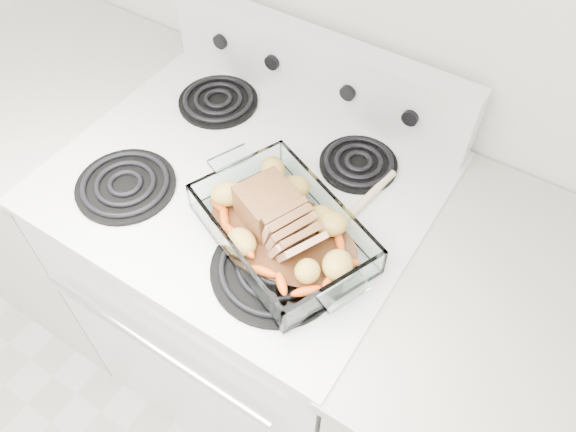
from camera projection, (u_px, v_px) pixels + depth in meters
The scene contains 7 objects.
electric_range at pixel (254, 286), 1.56m from camera, with size 0.78×0.70×1.12m.
counter_left at pixel (84, 191), 1.79m from camera, with size 0.58×0.68×0.93m.
counter_right at pixel (482, 419), 1.34m from camera, with size 0.58×0.68×0.93m.
baking_dish at pixel (282, 233), 1.07m from camera, with size 0.34×0.22×0.07m.
pork_roast at pixel (271, 217), 1.06m from camera, with size 0.18×0.10×0.08m.
roast_vegetables at pixel (291, 216), 1.08m from camera, with size 0.35×0.19×0.04m.
wooden_spoon at pixel (348, 223), 1.11m from camera, with size 0.06×0.26×0.02m.
Camera 1 is at (0.52, 1.03, 1.82)m, focal length 35.00 mm.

